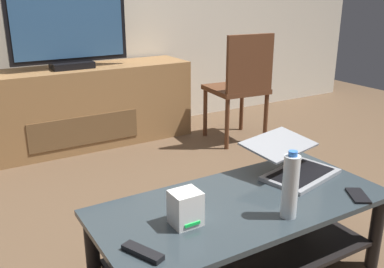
{
  "coord_description": "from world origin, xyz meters",
  "views": [
    {
      "loc": [
        -1.1,
        -1.53,
        1.25
      ],
      "look_at": [
        -0.03,
        0.25,
        0.54
      ],
      "focal_mm": 39.69,
      "sensor_mm": 36.0,
      "label": 1
    }
  ],
  "objects_px": {
    "television": "(68,23)",
    "laptop": "(292,162)",
    "media_cabinet": "(75,108)",
    "water_bottle_near": "(289,186)",
    "tv_remote": "(143,252)",
    "cell_phone": "(358,196)",
    "coffee_table": "(242,226)",
    "dining_chair": "(241,83)",
    "router_box": "(186,208)"
  },
  "relations": [
    {
      "from": "television",
      "to": "laptop",
      "type": "xyz_separation_m",
      "value": [
        0.49,
        -1.97,
        -0.56
      ]
    },
    {
      "from": "media_cabinet",
      "to": "water_bottle_near",
      "type": "distance_m",
      "value": 2.31
    },
    {
      "from": "television",
      "to": "tv_remote",
      "type": "distance_m",
      "value": 2.33
    },
    {
      "from": "laptop",
      "to": "cell_phone",
      "type": "xyz_separation_m",
      "value": [
        0.07,
        -0.34,
        -0.05
      ]
    },
    {
      "from": "coffee_table",
      "to": "media_cabinet",
      "type": "height_order",
      "value": "media_cabinet"
    },
    {
      "from": "water_bottle_near",
      "to": "cell_phone",
      "type": "height_order",
      "value": "water_bottle_near"
    },
    {
      "from": "dining_chair",
      "to": "laptop",
      "type": "height_order",
      "value": "dining_chair"
    },
    {
      "from": "water_bottle_near",
      "to": "cell_phone",
      "type": "relative_size",
      "value": 1.99
    },
    {
      "from": "dining_chair",
      "to": "coffee_table",
      "type": "bearing_deg",
      "value": -126.88
    },
    {
      "from": "coffee_table",
      "to": "router_box",
      "type": "relative_size",
      "value": 9.37
    },
    {
      "from": "laptop",
      "to": "media_cabinet",
      "type": "bearing_deg",
      "value": 103.98
    },
    {
      "from": "router_box",
      "to": "tv_remote",
      "type": "xyz_separation_m",
      "value": [
        -0.23,
        -0.1,
        -0.06
      ]
    },
    {
      "from": "coffee_table",
      "to": "laptop",
      "type": "xyz_separation_m",
      "value": [
        0.38,
        0.11,
        0.18
      ]
    },
    {
      "from": "dining_chair",
      "to": "media_cabinet",
      "type": "bearing_deg",
      "value": 153.12
    },
    {
      "from": "cell_phone",
      "to": "tv_remote",
      "type": "bearing_deg",
      "value": -153.15
    },
    {
      "from": "coffee_table",
      "to": "water_bottle_near",
      "type": "relative_size",
      "value": 4.59
    },
    {
      "from": "router_box",
      "to": "cell_phone",
      "type": "height_order",
      "value": "router_box"
    },
    {
      "from": "media_cabinet",
      "to": "cell_phone",
      "type": "xyz_separation_m",
      "value": [
        0.57,
        -2.33,
        0.07
      ]
    },
    {
      "from": "laptop",
      "to": "water_bottle_near",
      "type": "bearing_deg",
      "value": -135.5
    },
    {
      "from": "media_cabinet",
      "to": "television",
      "type": "height_order",
      "value": "television"
    },
    {
      "from": "media_cabinet",
      "to": "dining_chair",
      "type": "xyz_separation_m",
      "value": [
        1.22,
        -0.62,
        0.19
      ]
    },
    {
      "from": "cell_phone",
      "to": "tv_remote",
      "type": "xyz_separation_m",
      "value": [
        -0.99,
        0.09,
        0.01
      ]
    },
    {
      "from": "television",
      "to": "cell_phone",
      "type": "height_order",
      "value": "television"
    },
    {
      "from": "media_cabinet",
      "to": "laptop",
      "type": "relative_size",
      "value": 4.4
    },
    {
      "from": "laptop",
      "to": "cell_phone",
      "type": "height_order",
      "value": "laptop"
    },
    {
      "from": "cell_phone",
      "to": "laptop",
      "type": "bearing_deg",
      "value": 134.6
    },
    {
      "from": "media_cabinet",
      "to": "router_box",
      "type": "xyz_separation_m",
      "value": [
        -0.19,
        -2.13,
        0.13
      ]
    },
    {
      "from": "laptop",
      "to": "router_box",
      "type": "height_order",
      "value": "laptop"
    },
    {
      "from": "television",
      "to": "water_bottle_near",
      "type": "distance_m",
      "value": 2.33
    },
    {
      "from": "television",
      "to": "tv_remote",
      "type": "bearing_deg",
      "value": -100.66
    },
    {
      "from": "router_box",
      "to": "cell_phone",
      "type": "xyz_separation_m",
      "value": [
        0.76,
        -0.19,
        -0.06
      ]
    },
    {
      "from": "media_cabinet",
      "to": "television",
      "type": "relative_size",
      "value": 2.12
    },
    {
      "from": "media_cabinet",
      "to": "water_bottle_near",
      "type": "xyz_separation_m",
      "value": [
        0.18,
        -2.29,
        0.19
      ]
    },
    {
      "from": "coffee_table",
      "to": "tv_remote",
      "type": "height_order",
      "value": "tv_remote"
    },
    {
      "from": "media_cabinet",
      "to": "laptop",
      "type": "bearing_deg",
      "value": -76.02
    },
    {
      "from": "television",
      "to": "cell_phone",
      "type": "xyz_separation_m",
      "value": [
        0.57,
        -2.3,
        -0.61
      ]
    },
    {
      "from": "coffee_table",
      "to": "dining_chair",
      "type": "height_order",
      "value": "dining_chair"
    },
    {
      "from": "television",
      "to": "water_bottle_near",
      "type": "xyz_separation_m",
      "value": [
        0.18,
        -2.27,
        -0.48
      ]
    },
    {
      "from": "media_cabinet",
      "to": "dining_chair",
      "type": "distance_m",
      "value": 1.38
    },
    {
      "from": "water_bottle_near",
      "to": "dining_chair",
      "type": "bearing_deg",
      "value": 58.17
    },
    {
      "from": "coffee_table",
      "to": "television",
      "type": "distance_m",
      "value": 2.21
    },
    {
      "from": "router_box",
      "to": "laptop",
      "type": "bearing_deg",
      "value": 11.98
    },
    {
      "from": "coffee_table",
      "to": "laptop",
      "type": "bearing_deg",
      "value": 16.45
    },
    {
      "from": "television",
      "to": "dining_chair",
      "type": "height_order",
      "value": "television"
    },
    {
      "from": "media_cabinet",
      "to": "router_box",
      "type": "relative_size",
      "value": 14.22
    },
    {
      "from": "water_bottle_near",
      "to": "laptop",
      "type": "bearing_deg",
      "value": 44.5
    },
    {
      "from": "laptop",
      "to": "water_bottle_near",
      "type": "xyz_separation_m",
      "value": [
        -0.31,
        -0.31,
        0.07
      ]
    },
    {
      "from": "television",
      "to": "dining_chair",
      "type": "distance_m",
      "value": 1.45
    },
    {
      "from": "laptop",
      "to": "water_bottle_near",
      "type": "height_order",
      "value": "water_bottle_near"
    },
    {
      "from": "media_cabinet",
      "to": "tv_remote",
      "type": "relative_size",
      "value": 12.12
    }
  ]
}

